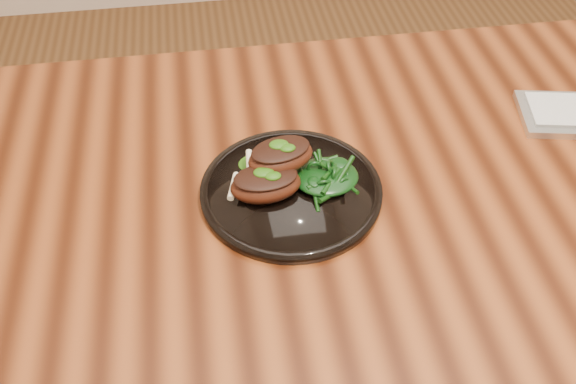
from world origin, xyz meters
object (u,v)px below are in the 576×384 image
object	(u,v)px
desk	(446,215)
lamb_chop_front	(265,183)
plate	(291,191)
greens_heap	(326,173)

from	to	relation	value
desk	lamb_chop_front	bearing A→B (deg)	-178.12
plate	lamb_chop_front	distance (m)	0.05
desk	plate	distance (m)	0.26
plate	lamb_chop_front	bearing A→B (deg)	-166.44
plate	greens_heap	world-z (taller)	greens_heap
desk	greens_heap	size ratio (longest dim) A/B	17.17
plate	greens_heap	bearing A→B (deg)	5.19
desk	greens_heap	world-z (taller)	greens_heap
plate	desk	bearing A→B (deg)	0.06
lamb_chop_front	greens_heap	bearing A→B (deg)	8.80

